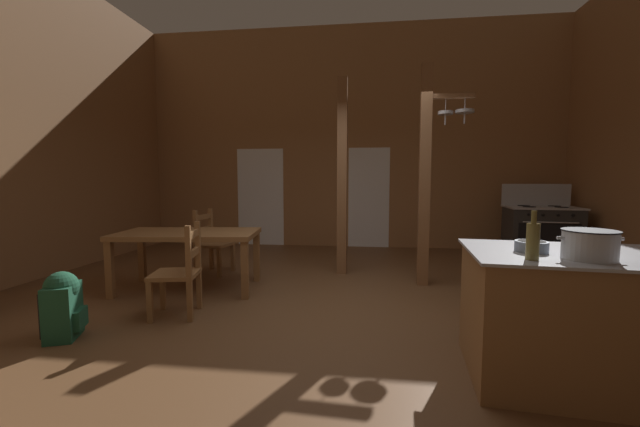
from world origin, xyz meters
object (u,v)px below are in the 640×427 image
Objects in this scene: backpack at (63,303)px; dining_table at (188,239)px; kitchen_island at (639,323)px; stockpot_on_counter at (590,245)px; ladderback_chair_near_window at (180,272)px; mixing_bowl_on_counter at (531,246)px; bottle_tall_on_counter at (533,240)px; ladderback_chair_by_post at (212,243)px; stove_range at (541,232)px.

dining_table is at bearing 75.71° from backpack.
kitchen_island is 0.71m from stockpot_on_counter.
stockpot_on_counter reaches higher than dining_table.
mixing_bowl_on_counter is (3.00, -0.86, 0.48)m from ladderback_chair_near_window.
bottle_tall_on_counter is (-0.78, -0.23, 0.57)m from kitchen_island.
ladderback_chair_by_post reaches higher than dining_table.
backpack is 3.73m from bottle_tall_on_counter.
stove_range is at bearing 65.75° from bottle_tall_on_counter.
dining_table is 1.89× the size of ladderback_chair_near_window.
bottle_tall_on_counter is (3.24, -2.02, 0.37)m from dining_table.
stove_range reaches higher than bottle_tall_on_counter.
backpack is at bearing 174.16° from stockpot_on_counter.
ladderback_chair_by_post is at bearing 103.41° from ladderback_chair_near_window.
kitchen_island is at bearing 22.05° from stockpot_on_counter.
bottle_tall_on_counter is (-2.01, -4.47, 0.54)m from stove_range.
stockpot_on_counter reaches higher than backpack.
backpack is 3.80m from mixing_bowl_on_counter.
mixing_bowl_on_counter is 0.30m from bottle_tall_on_counter.
mixing_bowl_on_counter is at bearing -114.42° from stove_range.
ladderback_chair_near_window reaches higher than backpack.
stockpot_on_counter is (3.66, -2.80, 0.54)m from ladderback_chair_by_post.
bottle_tall_on_counter reaches higher than stockpot_on_counter.
bottle_tall_on_counter reaches higher than ladderback_chair_near_window.
kitchen_island is 5.93× the size of stockpot_on_counter.
stove_range is 2.21× the size of backpack.
stove_range is at bearing 35.34° from backpack.
stockpot_on_counter is (3.24, -1.07, 0.54)m from ladderback_chair_near_window.
kitchen_island is 4.43m from backpack.
dining_table is 0.98m from ladderback_chair_near_window.
ladderback_chair_near_window is 3.12× the size of bottle_tall_on_counter.
stove_range is (1.23, 4.24, 0.03)m from kitchen_island.
ladderback_chair_near_window is at bearing 41.65° from backpack.
stove_range is 3.49× the size of stockpot_on_counter.
dining_table is at bearing 151.42° from stockpot_on_counter.
stove_range is at bearing 25.05° from dining_table.
stockpot_on_counter is 1.24× the size of bottle_tall_on_counter.
backpack is 1.96× the size of bottle_tall_on_counter.
bottle_tall_on_counter is (-0.35, -0.06, 0.03)m from stockpot_on_counter.
bottle_tall_on_counter is at bearing -7.29° from backpack.
stockpot_on_counter reaches higher than kitchen_island.
mixing_bowl_on_counter is (3.41, -2.59, 0.48)m from ladderback_chair_by_post.
stove_range reaches higher than ladderback_chair_by_post.
stove_range is 4.93m from bottle_tall_on_counter.
bottle_tall_on_counter reaches higher than ladderback_chair_by_post.
bottle_tall_on_counter is (3.64, -0.46, 0.70)m from backpack.
ladderback_chair_by_post is 3.12× the size of bottle_tall_on_counter.
dining_table is at bearing -154.95° from stove_range.
kitchen_island is 1.70× the size of stove_range.
stove_range is 6.93m from backpack.
bottle_tall_on_counter is (3.30, -2.86, 0.57)m from ladderback_chair_by_post.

